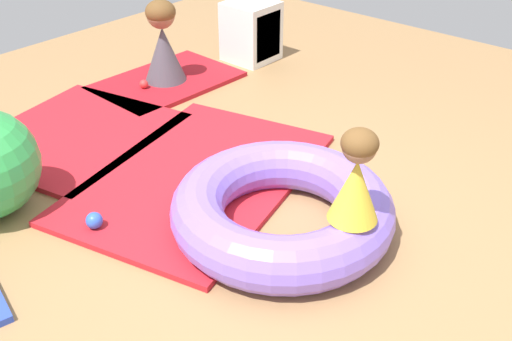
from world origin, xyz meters
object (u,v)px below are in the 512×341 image
(play_ball_orange, at_px, (220,228))
(child_in_yellow, at_px, (356,177))
(storage_cube, at_px, (253,32))
(play_ball_blue, at_px, (94,220))
(adult_seated, at_px, (163,42))
(inflatable_cushion, at_px, (282,209))
(play_ball_red, at_px, (144,84))

(play_ball_orange, bearing_deg, child_in_yellow, -64.97)
(child_in_yellow, relative_size, storage_cube, 0.93)
(play_ball_orange, relative_size, play_ball_blue, 1.00)
(play_ball_orange, bearing_deg, adult_seated, 55.55)
(inflatable_cushion, distance_m, child_in_yellow, 0.61)
(inflatable_cushion, xyz_separation_m, play_ball_blue, (-0.73, 0.81, -0.07))
(adult_seated, distance_m, play_ball_red, 0.40)
(inflatable_cushion, distance_m, play_ball_blue, 1.10)
(storage_cube, bearing_deg, play_ball_blue, -157.68)
(inflatable_cushion, relative_size, play_ball_orange, 12.92)
(inflatable_cushion, distance_m, play_ball_orange, 0.38)
(child_in_yellow, bearing_deg, play_ball_orange, -166.57)
(play_ball_blue, bearing_deg, adult_seated, 37.06)
(play_ball_red, height_order, storage_cube, storage_cube)
(adult_seated, bearing_deg, play_ball_orange, -73.70)
(play_ball_red, xyz_separation_m, play_ball_blue, (-1.48, -1.31, 0.01))
(inflatable_cushion, height_order, child_in_yellow, child_in_yellow)
(play_ball_red, bearing_deg, child_in_yellow, -106.17)
(play_ball_red, relative_size, play_ball_blue, 0.76)
(inflatable_cushion, height_order, play_ball_blue, inflatable_cushion)
(inflatable_cushion, xyz_separation_m, child_in_yellow, (0.01, -0.46, 0.41))
(inflatable_cushion, bearing_deg, play_ball_red, 70.48)
(play_ball_red, xyz_separation_m, storage_cube, (1.20, -0.21, 0.20))
(inflatable_cushion, distance_m, play_ball_red, 2.26)
(adult_seated, relative_size, play_ball_orange, 7.11)
(inflatable_cushion, height_order, storage_cube, storage_cube)
(child_in_yellow, relative_size, play_ball_blue, 5.20)
(inflatable_cushion, relative_size, play_ball_blue, 12.98)
(child_in_yellow, bearing_deg, play_ball_red, 152.24)
(adult_seated, bearing_deg, play_ball_blue, -92.19)
(child_in_yellow, height_order, play_ball_red, child_in_yellow)
(inflatable_cushion, xyz_separation_m, play_ball_orange, (-0.31, 0.21, -0.07))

